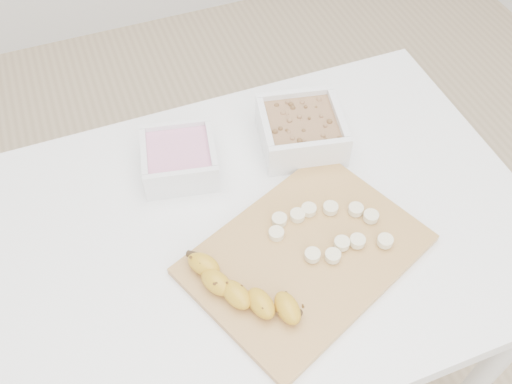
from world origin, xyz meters
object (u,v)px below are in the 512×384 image
object	(u,v)px
table	(262,253)
bowl_granola	(301,130)
cutting_board	(306,254)
banana	(245,290)
bowl_yogurt	(179,158)

from	to	relation	value
table	bowl_granola	size ratio (longest dim) A/B	5.32
table	bowl_granola	distance (m)	0.26
bowl_granola	cutting_board	distance (m)	0.27
banana	cutting_board	bearing A→B (deg)	-9.64
cutting_board	banana	xyz separation A→B (m)	(-0.13, -0.04, 0.03)
bowl_yogurt	banana	distance (m)	0.31
bowl_yogurt	cutting_board	bearing A→B (deg)	-61.66
bowl_yogurt	banana	xyz separation A→B (m)	(0.02, -0.31, -0.00)
bowl_yogurt	cutting_board	world-z (taller)	bowl_yogurt
cutting_board	banana	world-z (taller)	banana
bowl_yogurt	bowl_granola	bearing A→B (deg)	-4.41
bowl_yogurt	bowl_granola	xyz separation A→B (m)	(0.25, -0.02, 0.00)
bowl_yogurt	bowl_granola	distance (m)	0.25
cutting_board	bowl_yogurt	bearing A→B (deg)	118.34
table	bowl_granola	bearing A→B (deg)	47.67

